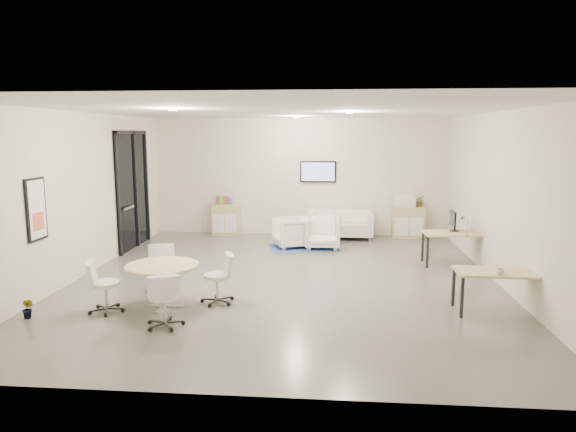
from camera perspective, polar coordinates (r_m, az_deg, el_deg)
The scene contains 21 objects.
room_shell at distance 9.67m, azimuth -0.31°, elevation 2.13°, with size 9.60×10.60×4.80m.
glass_door at distance 13.06m, azimuth -16.86°, elevation 3.14°, with size 0.09×1.90×2.85m.
artwork at distance 9.40m, azimuth -26.19°, elevation 0.64°, with size 0.05×0.54×1.04m.
wall_tv at distance 14.07m, azimuth 3.36°, elevation 4.93°, with size 0.98×0.06×0.58m.
ceiling_spots at distance 10.46m, azimuth -1.02°, elevation 11.33°, with size 3.14×4.14×0.03m.
sideboard_left at distance 14.34m, azimuth -6.90°, elevation -0.39°, with size 0.75×0.39×0.85m.
sideboard_right at distance 14.18m, azimuth 13.20°, elevation -0.67°, with size 0.84×0.41×0.84m.
books at distance 14.27m, azimuth -7.09°, elevation 1.74°, with size 0.44×0.14×0.22m.
printer at distance 14.09m, azimuth 12.88°, elevation 1.66°, with size 0.51×0.44×0.33m.
loveseat at distance 13.85m, azimuth 5.81°, elevation -1.02°, with size 1.70×0.86×0.64m.
blue_rug at distance 12.67m, azimuth 1.79°, elevation -3.50°, with size 1.63×1.09×0.01m, color #32589A.
armchair_left at distance 12.62m, azimuth 0.36°, elevation -1.69°, with size 0.79×0.74×0.82m, color silver.
armchair_right at distance 12.54m, azimuth 3.81°, elevation -1.71°, with size 0.82×0.77×0.84m, color silver.
desk_rear at distance 11.45m, azimuth 18.16°, elevation -2.10°, with size 1.41×0.78×0.71m.
desk_front at distance 8.66m, azimuth 22.30°, elevation -6.12°, with size 1.30×0.66×0.67m.
monitor at distance 11.53m, azimuth 17.87°, elevation -0.45°, with size 0.20×0.50×0.44m.
round_table at distance 8.50m, azimuth -13.78°, elevation -5.82°, with size 1.16×1.16×0.71m.
meeting_chairs at distance 8.56m, azimuth -13.73°, elevation -7.20°, with size 2.39×2.39×0.82m.
plant_cabinet at distance 14.13m, azimuth 14.47°, elevation 1.48°, with size 0.28×0.31×0.25m, color #3F7F3F.
plant_floor at distance 8.86m, azimuth -26.89°, elevation -9.70°, with size 0.17×0.32×0.14m, color #3F7F3F.
cup at distance 8.42m, azimuth 22.52°, elevation -5.66°, with size 0.12×0.09×0.12m, color white.
Camera 1 is at (0.86, -9.56, 2.78)m, focal length 32.00 mm.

